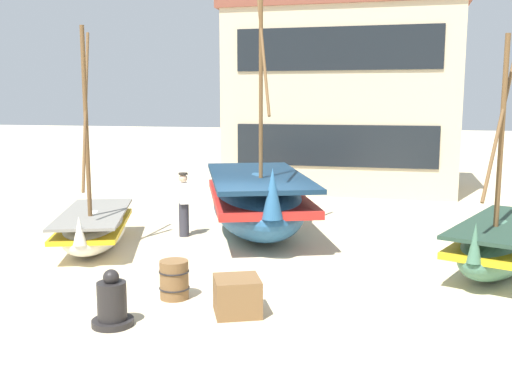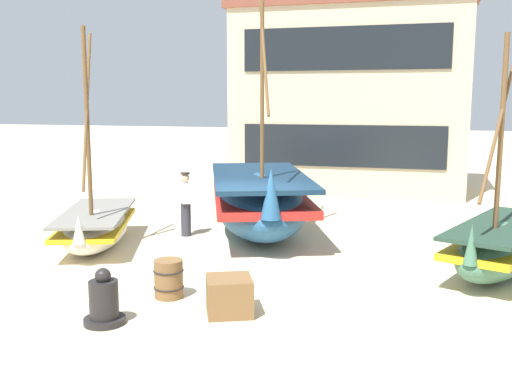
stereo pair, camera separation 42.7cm
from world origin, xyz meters
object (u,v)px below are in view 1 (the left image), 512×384
object	(u,v)px
fishing_boat_near_left	(94,227)
fisherman_by_hull	(184,205)
wooden_barrel	(174,279)
harbor_building_main	(343,98)
capstan_winch	(112,304)
fishing_boat_centre_large	(257,201)
fishing_boat_far_right	(500,244)
cargo_crate	(237,296)

from	to	relation	value
fishing_boat_near_left	fisherman_by_hull	xyz separation A→B (m)	(1.68, 1.64, 0.33)
wooden_barrel	harbor_building_main	distance (m)	14.84
capstan_winch	fisherman_by_hull	bearing A→B (deg)	100.36
capstan_winch	wooden_barrel	size ratio (longest dim) A/B	1.32
fishing_boat_centre_large	wooden_barrel	distance (m)	5.43
fishing_boat_centre_large	fishing_boat_far_right	size ratio (longest dim) A/B	1.56
fishing_boat_far_right	wooden_barrel	distance (m)	6.75
fishing_boat_centre_large	capstan_winch	distance (m)	6.91
wooden_barrel	harbor_building_main	bearing A→B (deg)	84.00
fishing_boat_near_left	wooden_barrel	distance (m)	4.43
fishing_boat_centre_large	capstan_winch	bearing A→B (deg)	-95.68
fishing_boat_near_left	wooden_barrel	xyz separation A→B (m)	(3.27, -2.99, -0.16)
fishing_boat_centre_large	cargo_crate	xyz separation A→B (m)	(1.10, -5.88, -0.58)
fishing_boat_near_left	fishing_boat_centre_large	size ratio (longest dim) A/B	0.65
fishing_boat_far_right	capstan_winch	world-z (taller)	fishing_boat_far_right
fishing_boat_near_left	cargo_crate	world-z (taller)	fishing_boat_near_left
fishing_boat_near_left	wooden_barrel	world-z (taller)	fishing_boat_near_left
fishing_boat_centre_large	wooden_barrel	xyz separation A→B (m)	(-0.21, -5.40, -0.54)
fishing_boat_near_left	fishing_boat_centre_large	bearing A→B (deg)	34.75
wooden_barrel	cargo_crate	size ratio (longest dim) A/B	0.94
fishing_boat_centre_large	cargo_crate	size ratio (longest dim) A/B	10.64
fishing_boat_centre_large	fishing_boat_near_left	bearing A→B (deg)	-145.25
cargo_crate	wooden_barrel	bearing A→B (deg)	160.01
fishing_boat_far_right	harbor_building_main	bearing A→B (deg)	111.57
fisherman_by_hull	harbor_building_main	bearing A→B (deg)	72.41
fishing_boat_near_left	cargo_crate	distance (m)	5.75
harbor_building_main	fishing_boat_far_right	bearing A→B (deg)	-68.43
fisherman_by_hull	fishing_boat_centre_large	bearing A→B (deg)	23.23
fisherman_by_hull	fishing_boat_near_left	bearing A→B (deg)	-135.70
harbor_building_main	fishing_boat_near_left	bearing A→B (deg)	-112.73
fisherman_by_hull	cargo_crate	world-z (taller)	fisherman_by_hull
fishing_boat_centre_large	cargo_crate	distance (m)	6.01
fishing_boat_far_right	capstan_winch	bearing A→B (deg)	-144.24
fishing_boat_near_left	fishing_boat_far_right	xyz separation A→B (m)	(9.22, 0.18, 0.09)
cargo_crate	fishing_boat_far_right	bearing A→B (deg)	38.22
harbor_building_main	capstan_winch	bearing A→B (deg)	-97.13
fishing_boat_far_right	cargo_crate	size ratio (longest dim) A/B	6.83
capstan_winch	cargo_crate	bearing A→B (deg)	28.61
cargo_crate	harbor_building_main	distance (m)	15.24
wooden_barrel	harbor_building_main	world-z (taller)	harbor_building_main
fishing_boat_near_left	fisherman_by_hull	distance (m)	2.38
fishing_boat_centre_large	wooden_barrel	bearing A→B (deg)	-92.25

